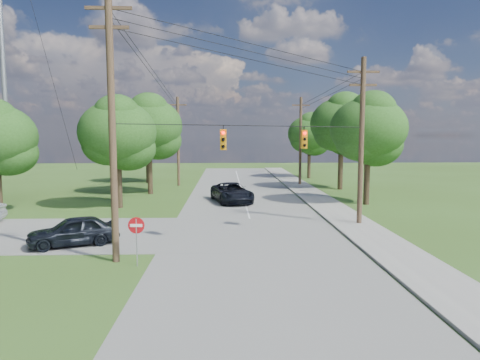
{
  "coord_description": "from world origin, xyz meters",
  "views": [
    {
      "loc": [
        0.39,
        -18.65,
        5.68
      ],
      "look_at": [
        1.17,
        5.0,
        3.22
      ],
      "focal_mm": 32.0,
      "sensor_mm": 36.0,
      "label": 1
    }
  ],
  "objects_px": {
    "pole_north_w": "(178,140)",
    "car_cross_dark": "(74,231)",
    "do_not_enter_sign": "(136,230)",
    "pole_ne": "(361,139)",
    "pole_north_e": "(300,140)",
    "pole_sw": "(112,123)",
    "car_main_north": "(232,193)"
  },
  "relations": [
    {
      "from": "car_cross_dark",
      "to": "car_main_north",
      "type": "bearing_deg",
      "value": 125.91
    },
    {
      "from": "car_main_north",
      "to": "do_not_enter_sign",
      "type": "relative_size",
      "value": 2.7
    },
    {
      "from": "pole_north_e",
      "to": "pole_north_w",
      "type": "xyz_separation_m",
      "value": [
        -13.9,
        0.0,
        0.0
      ]
    },
    {
      "from": "car_cross_dark",
      "to": "pole_north_e",
      "type": "bearing_deg",
      "value": 124.98
    },
    {
      "from": "car_main_north",
      "to": "pole_north_e",
      "type": "bearing_deg",
      "value": 43.65
    },
    {
      "from": "pole_ne",
      "to": "pole_north_w",
      "type": "bearing_deg",
      "value": 122.29
    },
    {
      "from": "pole_north_e",
      "to": "car_main_north",
      "type": "height_order",
      "value": "pole_north_e"
    },
    {
      "from": "pole_north_e",
      "to": "pole_north_w",
      "type": "distance_m",
      "value": 13.9
    },
    {
      "from": "pole_ne",
      "to": "do_not_enter_sign",
      "type": "distance_m",
      "value": 15.44
    },
    {
      "from": "pole_north_e",
      "to": "pole_sw",
      "type": "bearing_deg",
      "value": -114.52
    },
    {
      "from": "do_not_enter_sign",
      "to": "pole_sw",
      "type": "bearing_deg",
      "value": 148.61
    },
    {
      "from": "pole_north_w",
      "to": "car_cross_dark",
      "type": "relative_size",
      "value": 2.23
    },
    {
      "from": "pole_sw",
      "to": "pole_north_e",
      "type": "bearing_deg",
      "value": 65.48
    },
    {
      "from": "pole_sw",
      "to": "pole_north_e",
      "type": "relative_size",
      "value": 1.2
    },
    {
      "from": "do_not_enter_sign",
      "to": "pole_ne",
      "type": "bearing_deg",
      "value": 36.54
    },
    {
      "from": "pole_sw",
      "to": "do_not_enter_sign",
      "type": "distance_m",
      "value": 4.81
    },
    {
      "from": "pole_ne",
      "to": "pole_north_w",
      "type": "relative_size",
      "value": 1.05
    },
    {
      "from": "car_main_north",
      "to": "pole_ne",
      "type": "bearing_deg",
      "value": -63.48
    },
    {
      "from": "pole_north_e",
      "to": "car_cross_dark",
      "type": "distance_m",
      "value": 31.66
    },
    {
      "from": "car_main_north",
      "to": "do_not_enter_sign",
      "type": "height_order",
      "value": "do_not_enter_sign"
    },
    {
      "from": "pole_ne",
      "to": "car_main_north",
      "type": "xyz_separation_m",
      "value": [
        -8.01,
        9.43,
        -4.62
      ]
    },
    {
      "from": "pole_ne",
      "to": "do_not_enter_sign",
      "type": "bearing_deg",
      "value": -146.07
    },
    {
      "from": "pole_north_w",
      "to": "do_not_enter_sign",
      "type": "height_order",
      "value": "pole_north_w"
    },
    {
      "from": "pole_sw",
      "to": "pole_north_w",
      "type": "bearing_deg",
      "value": 90.77
    },
    {
      "from": "pole_north_w",
      "to": "car_main_north",
      "type": "xyz_separation_m",
      "value": [
        5.89,
        -12.57,
        -4.28
      ]
    },
    {
      "from": "do_not_enter_sign",
      "to": "pole_north_e",
      "type": "bearing_deg",
      "value": 70.38
    },
    {
      "from": "pole_north_w",
      "to": "pole_north_e",
      "type": "bearing_deg",
      "value": 0.0
    },
    {
      "from": "pole_sw",
      "to": "car_cross_dark",
      "type": "xyz_separation_m",
      "value": [
        -2.88,
        2.85,
        -5.43
      ]
    },
    {
      "from": "pole_north_e",
      "to": "do_not_enter_sign",
      "type": "relative_size",
      "value": 4.59
    },
    {
      "from": "pole_sw",
      "to": "pole_north_e",
      "type": "xyz_separation_m",
      "value": [
        13.5,
        29.6,
        -1.1
      ]
    },
    {
      "from": "pole_north_w",
      "to": "car_main_north",
      "type": "height_order",
      "value": "pole_north_w"
    },
    {
      "from": "pole_ne",
      "to": "pole_sw",
      "type": "bearing_deg",
      "value": -150.62
    }
  ]
}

